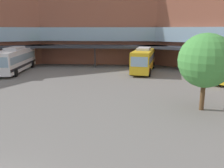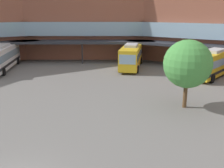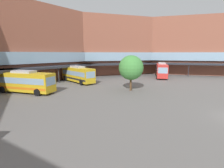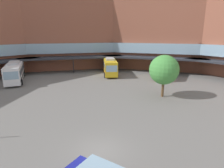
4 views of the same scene
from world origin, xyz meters
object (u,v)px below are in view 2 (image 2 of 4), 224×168
at_px(bus_0, 131,56).
at_px(bus_2, 1,57).
at_px(bus_3, 214,63).
at_px(plaza_tree, 188,64).

height_order(bus_0, bus_2, bus_2).
bearing_deg(bus_2, bus_0, 87.50).
relative_size(bus_0, bus_2, 0.87).
distance_m(bus_0, bus_2, 19.35).
relative_size(bus_3, plaza_tree, 1.67).
height_order(bus_2, plaza_tree, plaza_tree).
height_order(bus_2, bus_3, bus_2).
distance_m(bus_0, bus_3, 11.87).
bearing_deg(bus_3, bus_0, -76.13).
relative_size(bus_0, plaza_tree, 1.70).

